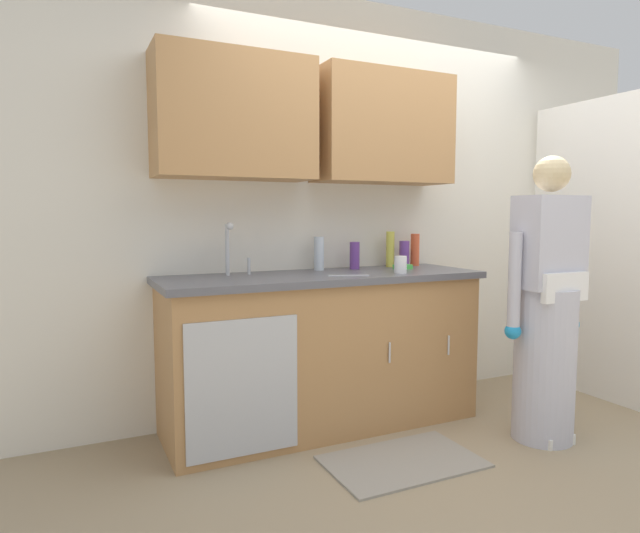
% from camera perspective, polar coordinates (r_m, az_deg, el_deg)
% --- Properties ---
extents(ground_plane, '(9.00, 9.00, 0.00)m').
position_cam_1_polar(ground_plane, '(3.26, 15.19, -18.16)').
color(ground_plane, '#998466').
extents(kitchen_wall_with_uppers, '(4.80, 0.44, 2.70)m').
position_cam_1_polar(kitchen_wall_with_uppers, '(3.73, 4.05, 8.17)').
color(kitchen_wall_with_uppers, silver).
rests_on(kitchen_wall_with_uppers, ground).
extents(closet_door_panel, '(0.04, 1.10, 2.10)m').
position_cam_1_polar(closet_door_panel, '(4.34, 26.75, 1.60)').
color(closet_door_panel, silver).
rests_on(closet_door_panel, ground).
extents(counter_cabinet, '(1.90, 0.62, 0.90)m').
position_cam_1_polar(counter_cabinet, '(3.38, 0.23, -9.05)').
color(counter_cabinet, '#B27F4C').
rests_on(counter_cabinet, ground).
extents(countertop, '(1.96, 0.66, 0.04)m').
position_cam_1_polar(countertop, '(3.30, 0.26, -1.10)').
color(countertop, '#595960').
rests_on(countertop, counter_cabinet).
extents(sink, '(0.50, 0.36, 0.35)m').
position_cam_1_polar(sink, '(3.12, -8.18, -1.42)').
color(sink, '#B7BABF').
rests_on(sink, counter_cabinet).
extents(person_at_sink, '(0.55, 0.34, 1.62)m').
position_cam_1_polar(person_at_sink, '(3.38, 22.49, -5.26)').
color(person_at_sink, white).
rests_on(person_at_sink, ground).
extents(floor_mat, '(0.80, 0.50, 0.01)m').
position_cam_1_polar(floor_mat, '(3.07, 8.58, -19.43)').
color(floor_mat, gray).
rests_on(floor_mat, ground).
extents(bottle_soap, '(0.06, 0.06, 0.24)m').
position_cam_1_polar(bottle_soap, '(3.75, 7.32, 1.80)').
color(bottle_soap, '#D8D14C').
rests_on(bottle_soap, countertop).
extents(bottle_cleaner_spray, '(0.06, 0.06, 0.22)m').
position_cam_1_polar(bottle_cleaner_spray, '(3.87, 9.85, 1.73)').
color(bottle_cleaner_spray, '#E05933').
rests_on(bottle_cleaner_spray, countertop).
extents(bottle_water_short, '(0.07, 0.07, 0.18)m').
position_cam_1_polar(bottle_water_short, '(3.75, 8.76, 1.29)').
color(bottle_water_short, '#66388C').
rests_on(bottle_water_short, countertop).
extents(bottle_water_tall, '(0.07, 0.07, 0.21)m').
position_cam_1_polar(bottle_water_tall, '(3.49, -0.11, 1.36)').
color(bottle_water_tall, silver).
rests_on(bottle_water_tall, countertop).
extents(bottle_dish_liquid, '(0.06, 0.06, 0.18)m').
position_cam_1_polar(bottle_dish_liquid, '(3.58, 3.63, 1.15)').
color(bottle_dish_liquid, '#66388C').
rests_on(bottle_dish_liquid, countertop).
extents(cup_by_sink, '(0.08, 0.08, 0.10)m').
position_cam_1_polar(cup_by_sink, '(3.36, 8.37, 0.19)').
color(cup_by_sink, white).
rests_on(cup_by_sink, countertop).
extents(knife_on_counter, '(0.23, 0.11, 0.01)m').
position_cam_1_polar(knife_on_counter, '(3.18, 2.95, -0.93)').
color(knife_on_counter, silver).
rests_on(knife_on_counter, countertop).
extents(sponge, '(0.11, 0.07, 0.03)m').
position_cam_1_polar(sponge, '(3.62, 8.61, -0.03)').
color(sponge, '#4CBF4C').
rests_on(sponge, countertop).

